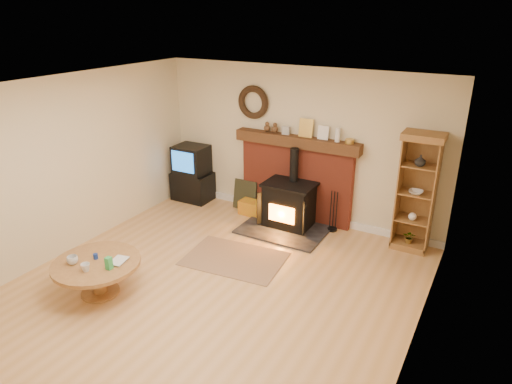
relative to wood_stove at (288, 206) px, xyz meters
The scene contains 11 objects.
ground 2.31m from the wood_stove, 91.46° to the right, with size 5.50×5.50×0.00m, color tan.
room_shell 2.56m from the wood_stove, 92.00° to the right, with size 5.02×5.52×2.61m.
chimney_breast 0.58m from the wood_stove, 98.28° to the left, with size 2.20×0.22×1.78m.
wood_stove is the anchor object (origin of this frame).
area_rug 1.43m from the wood_stove, 98.93° to the right, with size 1.42×0.98×0.01m, color brown.
tv_unit 2.13m from the wood_stove, behind, with size 0.73×0.53×1.07m.
curio_cabinet 2.04m from the wood_stove, ahead, with size 0.58×0.42×1.82m.
firelog_box 0.84m from the wood_stove, behind, with size 0.41×0.25×0.25m, color #BFCB13.
leaning_painting 1.05m from the wood_stove, 164.73° to the left, with size 0.46×0.03×0.55m, color black.
fire_tools 0.78m from the wood_stove, 17.49° to the left, with size 0.16×0.16×0.70m.
coffee_table 3.22m from the wood_stove, 113.39° to the right, with size 1.10×1.10×0.63m.
Camera 1 is at (2.99, -4.05, 3.43)m, focal length 32.00 mm.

